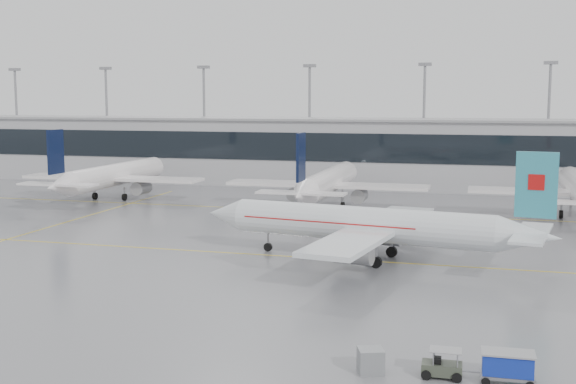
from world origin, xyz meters
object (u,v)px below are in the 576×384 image
(gse_unit, at_px, (371,361))
(baggage_cart, at_px, (508,365))
(air_canada_jet, at_px, (373,226))
(baggage_tug, at_px, (442,367))

(gse_unit, bearing_deg, baggage_cart, -16.29)
(air_canada_jet, xyz_separation_m, baggage_tug, (8.41, -28.71, -2.98))
(baggage_cart, relative_size, gse_unit, 2.07)
(gse_unit, bearing_deg, air_canada_jet, 78.57)
(air_canada_jet, bearing_deg, baggage_cart, 121.85)
(air_canada_jet, height_order, gse_unit, air_canada_jet)
(baggage_tug, bearing_deg, baggage_cart, -0.00)
(baggage_tug, bearing_deg, air_canada_jet, 104.72)
(baggage_tug, distance_m, gse_unit, 4.07)
(gse_unit, bearing_deg, baggage_tug, -14.46)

